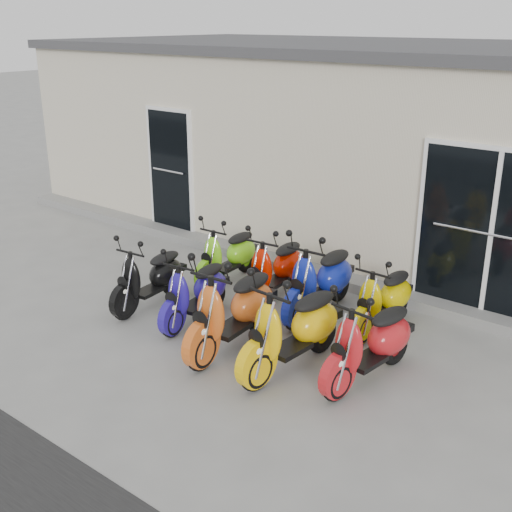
% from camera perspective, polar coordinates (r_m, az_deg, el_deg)
% --- Properties ---
extents(ground, '(80.00, 80.00, 0.00)m').
position_cam_1_polar(ground, '(8.55, -2.51, -5.82)').
color(ground, gray).
rests_on(ground, ground).
extents(building, '(14.00, 6.00, 3.20)m').
position_cam_1_polar(building, '(12.28, 13.63, 9.64)').
color(building, beige).
rests_on(building, ground).
extents(roof_cap, '(14.20, 6.20, 0.16)m').
position_cam_1_polar(roof_cap, '(12.09, 14.31, 17.47)').
color(roof_cap, '#3F3F42').
rests_on(roof_cap, building).
extents(front_step, '(14.00, 0.40, 0.15)m').
position_cam_1_polar(front_step, '(10.00, 5.05, -1.40)').
color(front_step, gray).
rests_on(front_step, ground).
extents(door_left, '(1.07, 0.08, 2.22)m').
position_cam_1_polar(door_left, '(11.73, -7.61, 7.84)').
color(door_left, black).
rests_on(door_left, front_step).
extents(door_right, '(2.02, 0.08, 2.22)m').
position_cam_1_polar(door_right, '(8.69, 20.31, 2.28)').
color(door_right, black).
rests_on(door_right, front_step).
extents(scooter_front_black, '(0.68, 1.54, 1.11)m').
position_cam_1_polar(scooter_front_black, '(8.89, -9.48, -1.16)').
color(scooter_front_black, black).
rests_on(scooter_front_black, ground).
extents(scooter_front_blue, '(0.74, 1.54, 1.10)m').
position_cam_1_polar(scooter_front_blue, '(8.36, -5.43, -2.41)').
color(scooter_front_blue, '#22158F').
rests_on(scooter_front_blue, ground).
extents(scooter_front_orange_a, '(0.78, 1.83, 1.32)m').
position_cam_1_polar(scooter_front_orange_a, '(7.60, -2.07, -3.81)').
color(scooter_front_orange_a, '#D65D1C').
rests_on(scooter_front_orange_a, ground).
extents(scooter_front_orange_b, '(0.77, 1.80, 1.30)m').
position_cam_1_polar(scooter_front_orange_b, '(7.17, 3.32, -5.47)').
color(scooter_front_orange_b, yellow).
rests_on(scooter_front_orange_b, ground).
extents(scooter_front_red, '(0.78, 1.68, 1.20)m').
position_cam_1_polar(scooter_front_red, '(7.07, 10.18, -6.65)').
color(scooter_front_red, red).
rests_on(scooter_front_red, ground).
extents(scooter_back_green, '(0.62, 1.51, 1.10)m').
position_cam_1_polar(scooter_back_green, '(9.62, -2.53, 0.78)').
color(scooter_back_green, '#7CE418').
rests_on(scooter_back_green, ground).
extents(scooter_back_red, '(0.71, 1.60, 1.15)m').
position_cam_1_polar(scooter_back_red, '(9.04, 1.77, -0.34)').
color(scooter_back_red, '#BF1400').
rests_on(scooter_back_red, ground).
extents(scooter_back_blue, '(0.69, 1.74, 1.27)m').
position_cam_1_polar(scooter_back_blue, '(8.54, 5.77, -1.30)').
color(scooter_back_blue, '#11219D').
rests_on(scooter_back_blue, ground).
extents(scooter_back_yellow, '(0.55, 1.49, 1.10)m').
position_cam_1_polar(scooter_back_yellow, '(8.27, 11.32, -3.00)').
color(scooter_back_yellow, '#D1B700').
rests_on(scooter_back_yellow, ground).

